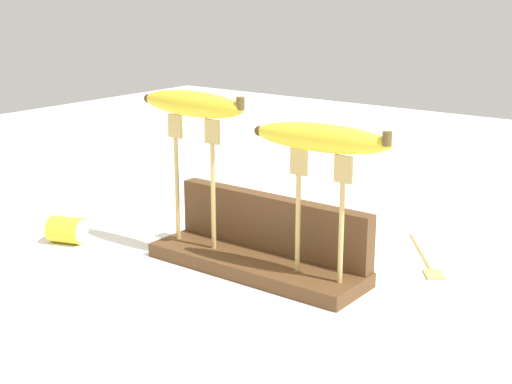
% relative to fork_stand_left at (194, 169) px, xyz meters
% --- Properties ---
extents(ground_plane, '(3.00, 3.00, 0.00)m').
position_rel_fork_stand_left_xyz_m(ground_plane, '(0.11, 0.01, -0.14)').
color(ground_plane, white).
extents(wooden_board, '(0.34, 0.11, 0.02)m').
position_rel_fork_stand_left_xyz_m(wooden_board, '(0.11, 0.01, -0.13)').
color(wooden_board, brown).
rests_on(wooden_board, ground).
extents(board_backstop, '(0.33, 0.02, 0.08)m').
position_rel_fork_stand_left_xyz_m(board_backstop, '(0.11, 0.05, -0.08)').
color(board_backstop, brown).
rests_on(board_backstop, wooden_board).
extents(fork_stand_left, '(0.10, 0.01, 0.20)m').
position_rel_fork_stand_left_xyz_m(fork_stand_left, '(0.00, 0.00, 0.00)').
color(fork_stand_left, tan).
rests_on(fork_stand_left, wooden_board).
extents(fork_stand_right, '(0.09, 0.01, 0.17)m').
position_rel_fork_stand_left_xyz_m(fork_stand_right, '(0.22, 0.00, -0.01)').
color(fork_stand_right, tan).
rests_on(fork_stand_right, wooden_board).
extents(banana_raised_left, '(0.19, 0.04, 0.04)m').
position_rel_fork_stand_left_xyz_m(banana_raised_left, '(-0.00, -0.00, 0.10)').
color(banana_raised_left, yellow).
rests_on(banana_raised_left, fork_stand_left).
extents(banana_raised_right, '(0.20, 0.06, 0.04)m').
position_rel_fork_stand_left_xyz_m(banana_raised_right, '(0.22, -0.00, 0.08)').
color(banana_raised_right, yellow).
rests_on(banana_raised_right, fork_stand_right).
extents(fork_fallen_near, '(0.13, 0.17, 0.01)m').
position_rel_fork_stand_left_xyz_m(fork_fallen_near, '(0.30, 0.19, -0.14)').
color(fork_fallen_near, tan).
rests_on(fork_fallen_near, ground).
extents(banana_chunk_near, '(0.07, 0.06, 0.04)m').
position_rel_fork_stand_left_xyz_m(banana_chunk_near, '(-0.21, -0.08, -0.12)').
color(banana_chunk_near, yellow).
rests_on(banana_chunk_near, ground).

